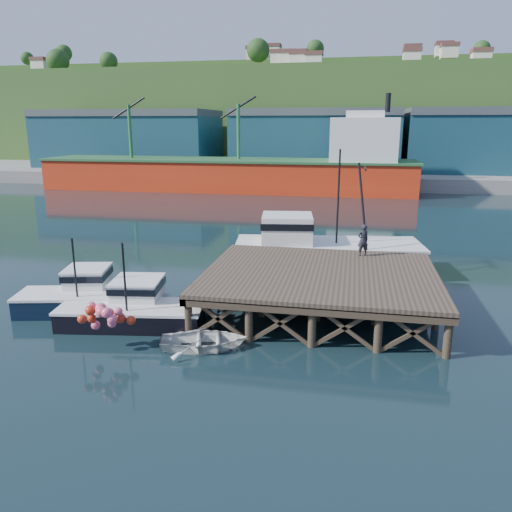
% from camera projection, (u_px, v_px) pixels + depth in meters
% --- Properties ---
extents(ground, '(300.00, 300.00, 0.00)m').
position_uv_depth(ground, '(220.00, 303.00, 27.70)').
color(ground, black).
rests_on(ground, ground).
extents(wharf, '(12.00, 10.00, 2.62)m').
position_uv_depth(wharf, '(320.00, 276.00, 26.00)').
color(wharf, brown).
rests_on(wharf, ground).
extents(far_quay, '(160.00, 40.00, 2.00)m').
position_uv_depth(far_quay, '(317.00, 172.00, 93.86)').
color(far_quay, gray).
rests_on(far_quay, ground).
extents(warehouse_left, '(32.00, 16.00, 9.00)m').
position_uv_depth(warehouse_left, '(130.00, 142.00, 94.24)').
color(warehouse_left, '#194652').
rests_on(warehouse_left, far_quay).
extents(warehouse_mid, '(28.00, 16.00, 9.00)m').
position_uv_depth(warehouse_mid, '(316.00, 143.00, 87.72)').
color(warehouse_mid, '#194652').
rests_on(warehouse_mid, far_quay).
extents(warehouse_right, '(30.00, 16.00, 9.00)m').
position_uv_depth(warehouse_right, '(498.00, 144.00, 82.12)').
color(warehouse_right, '#194652').
rests_on(warehouse_right, far_quay).
extents(cargo_ship, '(55.50, 10.00, 13.75)m').
position_uv_depth(cargo_ship, '(249.00, 168.00, 73.98)').
color(cargo_ship, red).
rests_on(cargo_ship, ground).
extents(hillside, '(220.00, 50.00, 22.00)m').
position_uv_depth(hillside, '(328.00, 119.00, 119.78)').
color(hillside, '#2D511E').
rests_on(hillside, ground).
extents(boat_navy, '(6.99, 4.35, 4.14)m').
position_uv_depth(boat_navy, '(84.00, 295.00, 26.37)').
color(boat_navy, black).
rests_on(boat_navy, ground).
extents(boat_black, '(7.31, 6.09, 4.33)m').
position_uv_depth(boat_black, '(133.00, 308.00, 24.66)').
color(boat_black, black).
rests_on(boat_black, ground).
extents(trawler, '(12.58, 5.92, 8.10)m').
position_uv_depth(trawler, '(324.00, 248.00, 32.92)').
color(trawler, beige).
rests_on(trawler, ground).
extents(dinghy, '(4.39, 3.61, 0.79)m').
position_uv_depth(dinghy, '(204.00, 340.00, 21.94)').
color(dinghy, silver).
rests_on(dinghy, ground).
extents(dockworker, '(0.80, 0.68, 1.86)m').
position_uv_depth(dockworker, '(363.00, 240.00, 29.05)').
color(dockworker, '#212129').
rests_on(dockworker, wharf).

